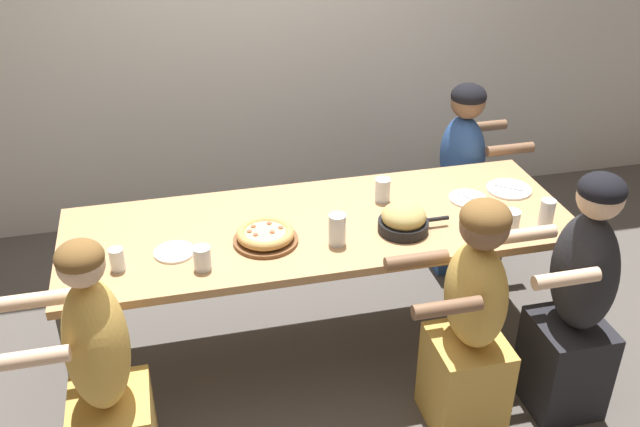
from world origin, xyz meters
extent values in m
plane|color=#514C47|center=(0.00, 0.00, 0.00)|extent=(18.00, 18.00, 0.00)
cube|color=tan|center=(0.00, 0.00, 0.75)|extent=(2.43, 0.85, 0.04)
cube|color=#4C4C51|center=(-1.15, -0.37, 0.37)|extent=(0.07, 0.07, 0.73)
cube|color=#4C4C51|center=(1.15, -0.37, 0.37)|extent=(0.07, 0.07, 0.73)
cube|color=#4C4C51|center=(-1.15, 0.37, 0.37)|extent=(0.07, 0.07, 0.73)
cube|color=#4C4C51|center=(1.15, 0.37, 0.37)|extent=(0.07, 0.07, 0.73)
cylinder|color=brown|center=(-0.28, -0.11, 0.78)|extent=(0.30, 0.30, 0.02)
torus|color=tan|center=(-0.28, -0.11, 0.82)|extent=(0.26, 0.26, 0.04)
cylinder|color=#E5C675|center=(-0.28, -0.11, 0.81)|extent=(0.21, 0.21, 0.04)
cylinder|color=#9E4C38|center=(-0.33, -0.06, 0.83)|extent=(0.02, 0.02, 0.01)
cylinder|color=#9E4C38|center=(-0.25, -0.13, 0.83)|extent=(0.02, 0.02, 0.01)
cylinder|color=#9E4C38|center=(-0.21, -0.10, 0.83)|extent=(0.02, 0.02, 0.01)
cylinder|color=#9E4C38|center=(-0.35, -0.10, 0.83)|extent=(0.02, 0.02, 0.01)
cylinder|color=#9E4C38|center=(-0.33, -0.13, 0.83)|extent=(0.02, 0.02, 0.01)
cylinder|color=#9E4C38|center=(-0.25, -0.05, 0.83)|extent=(0.02, 0.02, 0.01)
cylinder|color=black|center=(0.36, -0.16, 0.80)|extent=(0.24, 0.24, 0.05)
cylinder|color=black|center=(0.53, -0.16, 0.81)|extent=(0.11, 0.02, 0.02)
ellipsoid|color=tan|center=(0.36, -0.16, 0.85)|extent=(0.21, 0.21, 0.11)
cylinder|color=white|center=(0.78, 0.05, 0.78)|extent=(0.19, 0.19, 0.01)
cube|color=#B7B7BC|center=(0.78, 0.05, 0.79)|extent=(0.07, 0.12, 0.01)
cylinder|color=white|center=(-0.69, -0.11, 0.78)|extent=(0.18, 0.18, 0.01)
cube|color=#B7B7BC|center=(-0.69, -0.11, 0.79)|extent=(0.07, 0.12, 0.01)
cylinder|color=white|center=(1.03, 0.09, 0.78)|extent=(0.23, 0.23, 0.01)
cube|color=#B7B7BC|center=(1.03, 0.09, 0.79)|extent=(0.13, 0.11, 0.01)
cylinder|color=silver|center=(0.36, 0.14, 0.83)|extent=(0.08, 0.08, 0.12)
cylinder|color=silver|center=(-0.93, -0.18, 0.82)|extent=(0.06, 0.06, 0.10)
cylinder|color=silver|center=(1.03, -0.27, 0.84)|extent=(0.07, 0.07, 0.14)
cylinder|color=black|center=(1.03, -0.27, 0.81)|extent=(0.06, 0.06, 0.08)
cylinder|color=silver|center=(-0.58, -0.26, 0.82)|extent=(0.08, 0.08, 0.11)
cylinder|color=silver|center=(0.03, -0.20, 0.85)|extent=(0.08, 0.08, 0.15)
cylinder|color=silver|center=(0.03, -0.20, 0.81)|extent=(0.07, 0.07, 0.08)
cylinder|color=silver|center=(0.85, -0.28, 0.82)|extent=(0.08, 0.08, 0.10)
cylinder|color=silver|center=(0.85, -0.28, 0.81)|extent=(0.07, 0.07, 0.08)
cube|color=#2D5193|center=(1.01, 0.65, 0.24)|extent=(0.32, 0.34, 0.47)
ellipsoid|color=#2D5193|center=(1.01, 0.65, 0.72)|extent=(0.24, 0.36, 0.48)
sphere|color=brown|center=(1.01, 0.65, 1.05)|extent=(0.20, 0.20, 0.20)
ellipsoid|color=black|center=(1.01, 0.65, 1.09)|extent=(0.20, 0.20, 0.14)
cylinder|color=brown|center=(1.22, 0.82, 0.81)|extent=(0.28, 0.06, 0.06)
cylinder|color=brown|center=(1.22, 0.47, 0.81)|extent=(0.28, 0.06, 0.06)
cube|color=gold|center=(0.52, -0.65, 0.24)|extent=(0.32, 0.34, 0.47)
ellipsoid|color=gold|center=(0.52, -0.65, 0.72)|extent=(0.24, 0.36, 0.49)
sphere|color=brown|center=(0.52, -0.65, 1.06)|extent=(0.20, 0.20, 0.20)
ellipsoid|color=brown|center=(0.52, -0.65, 1.10)|extent=(0.21, 0.21, 0.14)
cylinder|color=brown|center=(0.31, -0.82, 0.82)|extent=(0.28, 0.06, 0.06)
cylinder|color=brown|center=(0.31, -0.47, 0.82)|extent=(0.28, 0.06, 0.06)
cube|color=#232328|center=(1.02, -0.65, 0.24)|extent=(0.32, 0.34, 0.47)
ellipsoid|color=#232328|center=(1.02, -0.65, 0.75)|extent=(0.24, 0.36, 0.56)
sphere|color=beige|center=(1.02, -0.65, 1.12)|extent=(0.19, 0.19, 0.19)
ellipsoid|color=black|center=(1.02, -0.65, 1.16)|extent=(0.20, 0.20, 0.14)
cylinder|color=beige|center=(0.81, -0.82, 0.87)|extent=(0.28, 0.06, 0.06)
cylinder|color=beige|center=(0.81, -0.47, 0.87)|extent=(0.28, 0.06, 0.06)
ellipsoid|color=gold|center=(-1.01, -0.65, 0.75)|extent=(0.24, 0.36, 0.56)
sphere|color=beige|center=(-1.01, -0.65, 1.11)|extent=(0.17, 0.17, 0.17)
ellipsoid|color=brown|center=(-1.01, -0.65, 1.14)|extent=(0.17, 0.17, 0.12)
cylinder|color=beige|center=(-1.22, -0.82, 0.87)|extent=(0.28, 0.06, 0.06)
cylinder|color=beige|center=(-1.22, -0.47, 0.87)|extent=(0.28, 0.06, 0.06)
camera|label=1|loc=(-0.68, -2.85, 2.50)|focal=40.00mm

